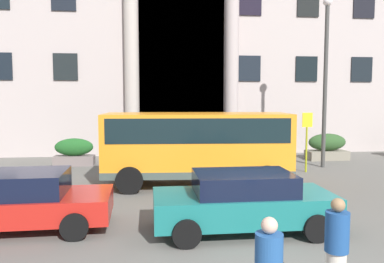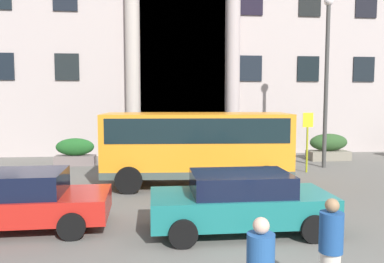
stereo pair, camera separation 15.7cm
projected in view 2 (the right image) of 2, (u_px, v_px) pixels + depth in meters
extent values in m
cube|color=#605E58|center=(251.00, 244.00, 8.44)|extent=(80.00, 64.00, 0.12)
cube|color=black|center=(183.00, 71.00, 20.93)|extent=(4.63, 0.12, 9.19)
cylinder|color=#B3A89D|center=(133.00, 70.00, 20.34)|extent=(0.76, 0.76, 9.19)
cylinder|color=#AE9F9C|center=(233.00, 71.00, 20.90)|extent=(0.76, 0.76, 9.19)
cube|color=black|center=(2.00, 66.00, 19.85)|extent=(1.25, 0.08, 1.40)
cube|color=black|center=(67.00, 67.00, 20.19)|extent=(1.25, 0.08, 1.40)
cube|color=black|center=(251.00, 68.00, 21.20)|extent=(1.25, 0.08, 1.40)
cube|color=black|center=(308.00, 69.00, 21.53)|extent=(1.25, 0.08, 1.40)
cube|color=black|center=(364.00, 69.00, 21.87)|extent=(1.25, 0.08, 1.40)
cube|color=black|center=(252.00, 2.00, 20.88)|extent=(1.25, 0.08, 1.40)
cube|color=black|center=(310.00, 4.00, 21.22)|extent=(1.25, 0.08, 1.40)
cube|color=black|center=(366.00, 5.00, 21.56)|extent=(1.25, 0.08, 1.40)
cube|color=orange|center=(196.00, 143.00, 13.69)|extent=(6.63, 2.61, 2.14)
cube|color=black|center=(196.00, 128.00, 13.64)|extent=(6.24, 2.62, 0.83)
cube|color=black|center=(285.00, 133.00, 13.79)|extent=(0.18, 1.85, 1.04)
cube|color=#3F4C46|center=(196.00, 170.00, 13.77)|extent=(6.63, 2.65, 0.24)
cylinder|color=black|center=(253.00, 167.00, 14.97)|extent=(0.92, 0.34, 0.90)
cylinder|color=black|center=(266.00, 179.00, 12.78)|extent=(0.92, 0.34, 0.90)
cylinder|color=black|center=(136.00, 168.00, 14.79)|extent=(0.92, 0.34, 0.90)
cylinder|color=black|center=(129.00, 180.00, 12.59)|extent=(0.92, 0.34, 0.90)
cylinder|color=#959F1B|center=(307.00, 143.00, 16.14)|extent=(0.08, 0.08, 2.47)
cube|color=yellow|center=(308.00, 120.00, 16.02)|extent=(0.44, 0.03, 0.60)
cube|color=gray|center=(328.00, 155.00, 19.50)|extent=(2.03, 0.96, 0.46)
ellipsoid|color=#2A4C24|center=(329.00, 142.00, 19.44)|extent=(1.95, 0.86, 0.87)
cube|color=#706058|center=(241.00, 154.00, 19.30)|extent=(1.96, 0.80, 0.61)
ellipsoid|color=#274F2D|center=(241.00, 140.00, 19.23)|extent=(1.88, 0.72, 0.89)
cube|color=slate|center=(178.00, 157.00, 18.43)|extent=(1.50, 0.74, 0.57)
ellipsoid|color=#315C2D|center=(178.00, 142.00, 18.36)|extent=(1.44, 0.67, 0.96)
cube|color=slate|center=(75.00, 160.00, 17.97)|extent=(1.83, 0.75, 0.45)
ellipsoid|color=#1E5621|center=(75.00, 147.00, 17.91)|extent=(1.75, 0.67, 0.82)
cube|color=#196A67|center=(240.00, 207.00, 9.03)|extent=(4.21, 1.79, 0.64)
cube|color=black|center=(241.00, 183.00, 8.98)|extent=(2.27, 1.57, 0.49)
cylinder|color=black|center=(286.00, 206.00, 10.09)|extent=(0.62, 0.20, 0.62)
cylinder|color=black|center=(314.00, 229.00, 8.33)|extent=(0.62, 0.20, 0.62)
cylinder|color=black|center=(177.00, 209.00, 9.78)|extent=(0.62, 0.20, 0.62)
cylinder|color=black|center=(183.00, 234.00, 8.03)|extent=(0.62, 0.20, 0.62)
cube|color=#B21D16|center=(11.00, 207.00, 9.16)|extent=(4.64, 1.93, 0.57)
cube|color=black|center=(10.00, 183.00, 9.11)|extent=(2.52, 1.66, 0.55)
cylinder|color=black|center=(84.00, 204.00, 10.28)|extent=(0.62, 0.22, 0.62)
cylinder|color=black|center=(72.00, 226.00, 8.48)|extent=(0.62, 0.22, 0.62)
cylinder|color=black|center=(30.00, 195.00, 11.28)|extent=(0.60, 0.26, 0.60)
cube|color=black|center=(3.00, 188.00, 11.00)|extent=(0.93, 0.48, 0.32)
cylinder|color=#A5A5A8|center=(25.00, 176.00, 11.19)|extent=(0.18, 0.54, 0.03)
cylinder|color=#22508F|center=(261.00, 257.00, 4.90)|extent=(0.36, 0.36, 0.62)
sphere|color=beige|center=(261.00, 226.00, 4.87)|extent=(0.21, 0.21, 0.21)
cylinder|color=navy|center=(331.00, 232.00, 5.82)|extent=(0.36, 0.36, 0.62)
sphere|color=#97744F|center=(332.00, 205.00, 5.79)|extent=(0.21, 0.21, 0.21)
cylinder|color=#3F3F3D|center=(326.00, 88.00, 17.08)|extent=(0.18, 0.18, 7.16)
sphere|color=white|center=(329.00, 1.00, 16.75)|extent=(0.40, 0.40, 0.40)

